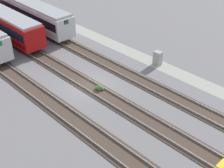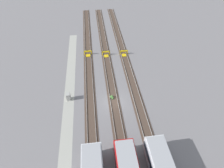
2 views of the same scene
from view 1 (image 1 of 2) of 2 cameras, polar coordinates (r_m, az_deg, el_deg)
name	(u,v)px [view 1 (image 1 of 2)]	position (r m, az deg, el deg)	size (l,w,h in m)	color
ground_plane	(90,86)	(32.05, -4.09, -0.44)	(400.00, 400.00, 0.00)	slate
service_walkway	(145,59)	(37.38, 6.02, 4.64)	(54.00, 2.00, 0.01)	#9E9E93
rail_track_nearest	(121,70)	(34.67, 1.61, 2.50)	(90.00, 2.23, 0.21)	#47382D
rail_track_near_inner	(90,86)	(32.03, -4.09, -0.38)	(90.00, 2.24, 0.21)	#47382D
rail_track_middle	(53,105)	(29.85, -10.72, -3.71)	(90.00, 2.23, 0.21)	#47382D
subway_car_front_row_centre	(29,12)	(47.38, -14.93, 12.63)	(18.03, 3.01, 3.70)	silver
electrical_cabinet	(158,58)	(35.98, 8.35, 4.73)	(0.90, 0.73, 1.60)	#9E9E99
weed_clump	(100,88)	(31.31, -2.26, -0.74)	(0.92, 0.70, 0.64)	#427033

